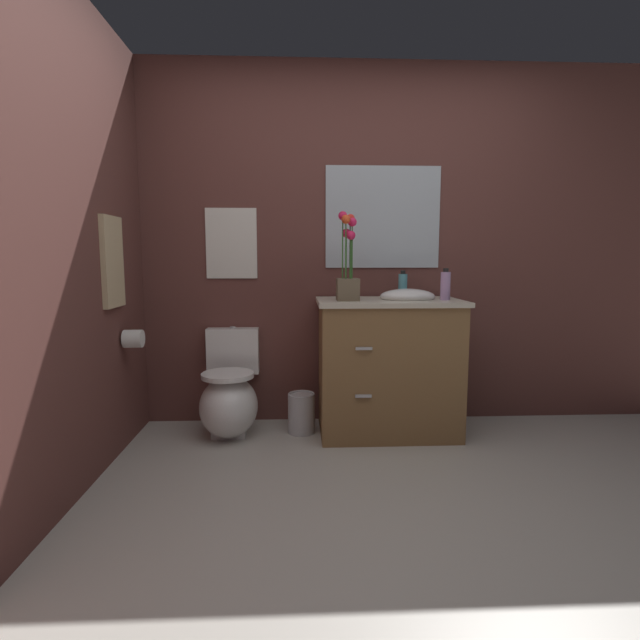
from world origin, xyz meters
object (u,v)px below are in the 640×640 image
object	(u,v)px
vanity_cabinet	(388,365)
wall_mirror	(383,217)
lotion_bottle	(403,285)
toilet_paper_roll	(133,339)
toilet	(230,398)
wall_poster	(231,243)
trash_bin	(301,413)
hanging_towel	(113,262)
soap_bottle	(445,285)
flower_vase	(348,271)

from	to	relation	value
vanity_cabinet	wall_mirror	bearing A→B (deg)	90.51
lotion_bottle	toilet_paper_roll	distance (m)	1.77
toilet	wall_poster	world-z (taller)	wall_poster
vanity_cabinet	trash_bin	bearing A→B (deg)	177.80
trash_bin	hanging_towel	bearing A→B (deg)	-163.54
soap_bottle	toilet	bearing A→B (deg)	176.66
flower_vase	trash_bin	world-z (taller)	flower_vase
toilet	wall_mirror	distance (m)	1.62
flower_vase	hanging_towel	bearing A→B (deg)	-170.57
flower_vase	vanity_cabinet	bearing A→B (deg)	13.58
vanity_cabinet	wall_mirror	size ratio (longest dim) A/B	1.35
lotion_bottle	wall_mirror	size ratio (longest dim) A/B	0.23
wall_poster	toilet_paper_roll	size ratio (longest dim) A/B	4.39
toilet	hanging_towel	world-z (taller)	hanging_towel
soap_bottle	trash_bin	size ratio (longest dim) A/B	0.75
trash_bin	wall_poster	world-z (taller)	wall_poster
soap_bottle	hanging_towel	size ratio (longest dim) A/B	0.39
flower_vase	lotion_bottle	distance (m)	0.45
lotion_bottle	wall_poster	distance (m)	1.21
toilet_paper_roll	hanging_towel	bearing A→B (deg)	-113.45
toilet	soap_bottle	bearing A→B (deg)	-3.34
wall_poster	toilet_paper_roll	distance (m)	0.93
vanity_cabinet	toilet_paper_roll	xyz separation A→B (m)	(-1.60, -0.17, 0.22)
lotion_bottle	trash_bin	xyz separation A→B (m)	(-0.69, -0.10, -0.85)
soap_bottle	vanity_cabinet	bearing A→B (deg)	170.95
toilet	flower_vase	xyz separation A→B (m)	(0.77, -0.09, 0.84)
vanity_cabinet	soap_bottle	xyz separation A→B (m)	(0.35, -0.06, 0.53)
vanity_cabinet	wall_poster	distance (m)	1.36
toilet	lotion_bottle	xyz separation A→B (m)	(1.17, 0.09, 0.74)
toilet	wall_poster	distance (m)	1.06
vanity_cabinet	hanging_towel	world-z (taller)	hanging_towel
soap_bottle	wall_mirror	size ratio (longest dim) A/B	0.26
toilet_paper_roll	wall_poster	bearing A→B (deg)	40.28
flower_vase	toilet_paper_roll	size ratio (longest dim) A/B	5.08
toilet	trash_bin	distance (m)	0.49
lotion_bottle	hanging_towel	world-z (taller)	hanging_towel
soap_bottle	wall_mirror	bearing A→B (deg)	135.21
flower_vase	wall_poster	bearing A→B (deg)	154.92
trash_bin	hanging_towel	distance (m)	1.51
lotion_bottle	wall_poster	bearing A→B (deg)	171.48
soap_bottle	lotion_bottle	xyz separation A→B (m)	(-0.24, 0.17, -0.01)
flower_vase	trash_bin	xyz separation A→B (m)	(-0.30, 0.09, -0.95)
hanging_towel	lotion_bottle	bearing A→B (deg)	13.23
soap_bottle	toilet_paper_roll	bearing A→B (deg)	-176.65
soap_bottle	toilet_paper_roll	xyz separation A→B (m)	(-1.95, -0.11, -0.31)
trash_bin	wall_poster	distance (m)	1.26
soap_bottle	wall_mirror	world-z (taller)	wall_mirror
wall_poster	toilet_paper_roll	world-z (taller)	wall_poster
vanity_cabinet	hanging_towel	distance (m)	1.82
wall_mirror	toilet_paper_roll	bearing A→B (deg)	-163.84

